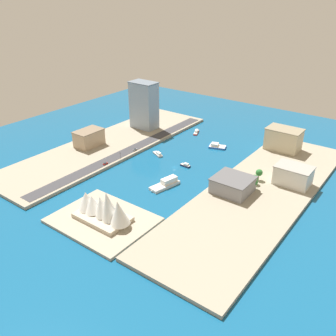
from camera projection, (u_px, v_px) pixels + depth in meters
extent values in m
plane|color=#145684|center=(175.00, 167.00, 320.91)|extent=(440.00, 440.00, 0.00)
cube|color=#9E937F|center=(259.00, 193.00, 277.68)|extent=(70.00, 240.00, 2.58)
cube|color=#9E937F|center=(110.00, 145.00, 362.99)|extent=(70.00, 240.00, 2.58)
cube|color=#A89E89|center=(103.00, 220.00, 246.34)|extent=(65.89, 51.76, 2.00)
cube|color=#38383D|center=(130.00, 150.00, 348.27)|extent=(12.32, 228.00, 0.15)
cube|color=#1E284C|center=(185.00, 166.00, 322.06)|extent=(9.33, 3.90, 1.58)
cone|color=#1E284C|center=(181.00, 164.00, 324.89)|extent=(1.47, 1.47, 1.42)
cube|color=white|center=(186.00, 164.00, 320.82)|extent=(4.19, 2.96, 1.63)
cube|color=beige|center=(185.00, 165.00, 321.68)|extent=(8.96, 3.74, 0.10)
cube|color=silver|center=(165.00, 185.00, 289.21)|extent=(14.05, 27.05, 2.28)
cone|color=silver|center=(152.00, 191.00, 281.24)|extent=(2.43, 2.43, 2.05)
cube|color=white|center=(169.00, 180.00, 290.51)|extent=(8.51, 14.49, 4.04)
cube|color=beige|center=(165.00, 184.00, 288.68)|extent=(13.49, 25.96, 0.10)
cube|color=#999EA3|center=(158.00, 154.00, 343.82)|extent=(13.68, 9.41, 1.51)
cone|color=#999EA3|center=(154.00, 152.00, 349.28)|extent=(1.80, 1.80, 1.36)
cube|color=white|center=(159.00, 153.00, 341.20)|extent=(6.27, 4.94, 2.14)
cube|color=beige|center=(158.00, 154.00, 343.46)|extent=(13.14, 9.03, 0.10)
cube|color=blue|center=(217.00, 147.00, 359.51)|extent=(18.32, 13.84, 1.75)
cone|color=blue|center=(226.00, 148.00, 357.02)|extent=(1.98, 1.98, 1.57)
cube|color=white|center=(215.00, 144.00, 359.31)|extent=(8.43, 8.20, 2.69)
cube|color=beige|center=(217.00, 146.00, 359.10)|extent=(17.59, 13.29, 0.10)
cube|color=red|center=(196.00, 133.00, 395.38)|extent=(9.33, 15.02, 1.39)
cone|color=red|center=(195.00, 135.00, 388.70)|extent=(1.64, 1.64, 1.25)
cube|color=white|center=(196.00, 131.00, 395.36)|extent=(5.24, 7.64, 1.99)
cube|color=beige|center=(196.00, 132.00, 395.05)|extent=(8.96, 14.41, 0.10)
cube|color=silver|center=(293.00, 176.00, 285.15)|extent=(26.63, 18.84, 14.63)
cube|color=#9D9992|center=(295.00, 167.00, 281.70)|extent=(27.69, 19.59, 0.80)
cube|color=#C6B793|center=(283.00, 139.00, 345.58)|extent=(30.99, 20.62, 20.11)
cube|color=gray|center=(285.00, 129.00, 340.91)|extent=(32.23, 21.45, 0.80)
cube|color=#8C9EB2|center=(144.00, 106.00, 393.57)|extent=(28.03, 17.68, 49.76)
cube|color=slate|center=(143.00, 82.00, 382.29)|extent=(29.15, 18.39, 0.80)
cube|color=gray|center=(233.00, 185.00, 275.34)|extent=(27.24, 25.56, 11.06)
cube|color=#59595C|center=(233.00, 178.00, 272.70)|extent=(28.33, 26.58, 0.80)
cube|color=tan|center=(89.00, 138.00, 355.11)|extent=(17.52, 26.59, 15.05)
cube|color=#7C6B55|center=(88.00, 131.00, 351.58)|extent=(18.22, 27.65, 0.80)
cylinder|color=black|center=(106.00, 163.00, 321.53)|extent=(0.27, 0.65, 0.64)
cylinder|color=black|center=(107.00, 163.00, 320.71)|extent=(0.27, 0.65, 0.64)
cylinder|color=black|center=(103.00, 164.00, 319.02)|extent=(0.27, 0.65, 0.64)
cylinder|color=black|center=(105.00, 165.00, 318.20)|extent=(0.27, 0.65, 0.64)
cube|color=red|center=(105.00, 164.00, 319.74)|extent=(1.98, 4.94, 0.78)
cube|color=#262D38|center=(105.00, 163.00, 319.24)|extent=(1.69, 2.78, 0.64)
cylinder|color=black|center=(136.00, 149.00, 349.01)|extent=(0.28, 0.65, 0.64)
cylinder|color=black|center=(137.00, 150.00, 348.18)|extent=(0.28, 0.65, 0.64)
cylinder|color=black|center=(133.00, 150.00, 346.49)|extent=(0.28, 0.65, 0.64)
cylinder|color=black|center=(135.00, 151.00, 345.66)|extent=(0.28, 0.65, 0.64)
cube|color=#B7B7BC|center=(135.00, 150.00, 347.18)|extent=(2.09, 4.94, 0.88)
cube|color=#262D38|center=(135.00, 149.00, 346.69)|extent=(1.76, 2.79, 0.53)
cylinder|color=black|center=(120.00, 156.00, 328.56)|extent=(0.18, 0.18, 5.50)
cube|color=black|center=(120.00, 153.00, 327.11)|extent=(0.36, 0.36, 1.00)
sphere|color=red|center=(120.00, 153.00, 326.96)|extent=(0.24, 0.24, 0.24)
sphere|color=yellow|center=(120.00, 153.00, 327.11)|extent=(0.24, 0.24, 0.24)
sphere|color=green|center=(120.00, 153.00, 327.27)|extent=(0.24, 0.24, 0.24)
cube|color=#BCAD93|center=(103.00, 217.00, 245.23)|extent=(37.24, 22.67, 3.00)
cone|color=white|center=(119.00, 213.00, 232.45)|extent=(14.93, 13.41, 17.72)
cone|color=white|center=(108.00, 206.00, 236.69)|extent=(14.66, 12.02, 21.09)
cone|color=white|center=(102.00, 207.00, 241.48)|extent=(13.98, 11.64, 15.70)
cone|color=white|center=(93.00, 204.00, 246.59)|extent=(14.89, 13.43, 13.31)
cone|color=white|center=(87.00, 200.00, 249.59)|extent=(15.33, 13.97, 14.11)
cylinder|color=brown|center=(259.00, 178.00, 293.31)|extent=(0.50, 0.50, 4.43)
sphere|color=#2D7233|center=(259.00, 173.00, 291.32)|extent=(5.59, 5.59, 5.59)
cylinder|color=brown|center=(254.00, 182.00, 287.68)|extent=(0.50, 0.50, 2.84)
sphere|color=#2D7233|center=(255.00, 178.00, 286.02)|extent=(5.77, 5.77, 5.77)
cylinder|color=brown|center=(253.00, 187.00, 280.19)|extent=(0.50, 0.50, 3.85)
sphere|color=#2D7233|center=(253.00, 182.00, 278.10)|extent=(6.90, 6.90, 6.90)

